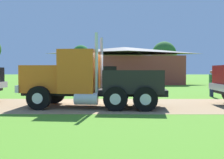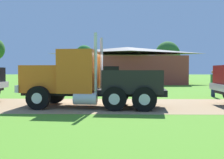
# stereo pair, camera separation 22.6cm
# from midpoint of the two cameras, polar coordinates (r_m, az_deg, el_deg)

# --- Properties ---
(ground_plane) EXTENTS (200.00, 200.00, 0.00)m
(ground_plane) POSITION_cam_midpoint_polar(r_m,az_deg,el_deg) (12.94, -2.81, -5.62)
(ground_plane) COLOR #508A26
(dirt_track) EXTENTS (120.00, 5.46, 0.01)m
(dirt_track) POSITION_cam_midpoint_polar(r_m,az_deg,el_deg) (12.94, -2.81, -5.60)
(dirt_track) COLOR #A2825B
(dirt_track) RESTS_ON ground_plane
(truck_foreground_white) EXTENTS (6.82, 3.00, 3.35)m
(truck_foreground_white) POSITION_cam_midpoint_polar(r_m,az_deg,el_deg) (12.18, -4.21, -0.19)
(truck_foreground_white) COLOR black
(truck_foreground_white) RESTS_ON ground_plane
(visitor_far_side) EXTENTS (0.32, 0.61, 1.73)m
(visitor_far_side) POSITION_cam_midpoint_polar(r_m,az_deg,el_deg) (18.13, 21.68, -0.60)
(visitor_far_side) COLOR #33723F
(visitor_far_side) RESTS_ON ground_plane
(shed_building) EXTENTS (14.79, 7.77, 4.74)m
(shed_building) POSITION_cam_midpoint_polar(r_m,az_deg,el_deg) (33.56, 3.56, 2.96)
(shed_building) COLOR brown
(shed_building) RESTS_ON ground_plane
(tree_mid) EXTENTS (3.64, 3.64, 6.82)m
(tree_mid) POSITION_cam_midpoint_polar(r_m,az_deg,el_deg) (52.80, -6.00, 5.32)
(tree_mid) COLOR #513823
(tree_mid) RESTS_ON ground_plane
(tree_right) EXTENTS (4.67, 4.67, 7.17)m
(tree_right) POSITION_cam_midpoint_polar(r_m,az_deg,el_deg) (49.97, 12.22, 5.25)
(tree_right) COLOR #513823
(tree_right) RESTS_ON ground_plane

